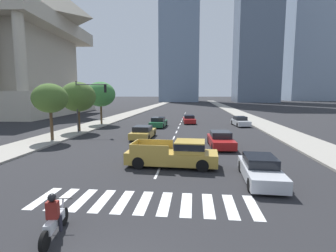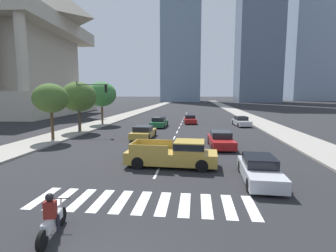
{
  "view_description": "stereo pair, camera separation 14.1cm",
  "coord_description": "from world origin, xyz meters",
  "px_view_note": "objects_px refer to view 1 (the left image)",
  "views": [
    {
      "loc": [
        2.07,
        -4.95,
        4.58
      ],
      "look_at": [
        0.0,
        15.13,
        2.0
      ],
      "focal_mm": 27.1,
      "sensor_mm": 36.0,
      "label": 1
    },
    {
      "loc": [
        2.21,
        -4.94,
        4.58
      ],
      "look_at": [
        0.0,
        15.13,
        2.0
      ],
      "focal_mm": 27.1,
      "sensor_mm": 36.0,
      "label": 2
    }
  ],
  "objects_px": {
    "pickup_truck": "(176,154)",
    "sedan_red_5": "(221,140)",
    "motorcycle_third": "(54,220)",
    "sedan_red_3": "(189,120)",
    "street_tree_third": "(101,94)",
    "traffic_signal_far": "(88,98)",
    "street_tree_nearest": "(50,98)",
    "sedan_silver_0": "(240,122)",
    "sedan_gold_2": "(143,133)",
    "sedan_green_1": "(158,123)",
    "street_tree_second": "(78,97)",
    "sedan_silver_4": "(260,170)"
  },
  "relations": [
    {
      "from": "sedan_silver_0",
      "to": "sedan_red_3",
      "type": "height_order",
      "value": "sedan_silver_0"
    },
    {
      "from": "sedan_red_3",
      "to": "sedan_red_5",
      "type": "distance_m",
      "value": 17.81
    },
    {
      "from": "street_tree_third",
      "to": "sedan_silver_0",
      "type": "bearing_deg",
      "value": 2.3
    },
    {
      "from": "sedan_gold_2",
      "to": "traffic_signal_far",
      "type": "distance_m",
      "value": 7.9
    },
    {
      "from": "street_tree_nearest",
      "to": "sedan_silver_0",
      "type": "bearing_deg",
      "value": 34.67
    },
    {
      "from": "street_tree_second",
      "to": "sedan_red_3",
      "type": "bearing_deg",
      "value": 39.53
    },
    {
      "from": "sedan_silver_0",
      "to": "sedan_red_5",
      "type": "distance_m",
      "value": 15.68
    },
    {
      "from": "pickup_truck",
      "to": "street_tree_second",
      "type": "distance_m",
      "value": 18.57
    },
    {
      "from": "pickup_truck",
      "to": "traffic_signal_far",
      "type": "relative_size",
      "value": 0.99
    },
    {
      "from": "sedan_green_1",
      "to": "traffic_signal_far",
      "type": "height_order",
      "value": "traffic_signal_far"
    },
    {
      "from": "traffic_signal_far",
      "to": "street_tree_nearest",
      "type": "relative_size",
      "value": 1.08
    },
    {
      "from": "sedan_silver_0",
      "to": "sedan_silver_4",
      "type": "relative_size",
      "value": 0.98
    },
    {
      "from": "street_tree_nearest",
      "to": "sedan_red_3",
      "type": "bearing_deg",
      "value": 51.99
    },
    {
      "from": "street_tree_nearest",
      "to": "street_tree_third",
      "type": "relative_size",
      "value": 0.88
    },
    {
      "from": "sedan_red_3",
      "to": "street_tree_nearest",
      "type": "xyz_separation_m",
      "value": [
        -12.9,
        -16.51,
        3.56
      ]
    },
    {
      "from": "sedan_green_1",
      "to": "sedan_gold_2",
      "type": "height_order",
      "value": "sedan_green_1"
    },
    {
      "from": "sedan_silver_0",
      "to": "street_tree_nearest",
      "type": "distance_m",
      "value": 24.92
    },
    {
      "from": "pickup_truck",
      "to": "sedan_silver_0",
      "type": "relative_size",
      "value": 1.27
    },
    {
      "from": "sedan_gold_2",
      "to": "sedan_silver_4",
      "type": "height_order",
      "value": "same"
    },
    {
      "from": "motorcycle_third",
      "to": "sedan_red_3",
      "type": "xyz_separation_m",
      "value": [
        3.64,
        32.23,
        -0.01
      ]
    },
    {
      "from": "pickup_truck",
      "to": "street_tree_third",
      "type": "relative_size",
      "value": 0.94
    },
    {
      "from": "pickup_truck",
      "to": "sedan_red_5",
      "type": "bearing_deg",
      "value": 64.52
    },
    {
      "from": "sedan_silver_0",
      "to": "sedan_green_1",
      "type": "bearing_deg",
      "value": -83.72
    },
    {
      "from": "sedan_gold_2",
      "to": "pickup_truck",
      "type": "bearing_deg",
      "value": -155.3
    },
    {
      "from": "street_tree_third",
      "to": "sedan_gold_2",
      "type": "bearing_deg",
      "value": -51.77
    },
    {
      "from": "sedan_red_3",
      "to": "pickup_truck",
      "type": "bearing_deg",
      "value": -6.47
    },
    {
      "from": "pickup_truck",
      "to": "sedan_silver_0",
      "type": "bearing_deg",
      "value": 72.94
    },
    {
      "from": "sedan_red_5",
      "to": "street_tree_second",
      "type": "relative_size",
      "value": 0.81
    },
    {
      "from": "sedan_silver_4",
      "to": "street_tree_nearest",
      "type": "height_order",
      "value": "street_tree_nearest"
    },
    {
      "from": "motorcycle_third",
      "to": "sedan_red_3",
      "type": "distance_m",
      "value": 32.43
    },
    {
      "from": "motorcycle_third",
      "to": "sedan_gold_2",
      "type": "bearing_deg",
      "value": -5.82
    },
    {
      "from": "sedan_red_5",
      "to": "sedan_red_3",
      "type": "bearing_deg",
      "value": -172.96
    },
    {
      "from": "sedan_green_1",
      "to": "sedan_red_5",
      "type": "height_order",
      "value": "sedan_green_1"
    },
    {
      "from": "motorcycle_third",
      "to": "sedan_silver_4",
      "type": "height_order",
      "value": "motorcycle_third"
    },
    {
      "from": "sedan_gold_2",
      "to": "street_tree_second",
      "type": "distance_m",
      "value": 9.77
    },
    {
      "from": "motorcycle_third",
      "to": "street_tree_third",
      "type": "bearing_deg",
      "value": 9.33
    },
    {
      "from": "pickup_truck",
      "to": "sedan_red_5",
      "type": "relative_size",
      "value": 1.22
    },
    {
      "from": "sedan_gold_2",
      "to": "sedan_red_3",
      "type": "relative_size",
      "value": 1.04
    },
    {
      "from": "traffic_signal_far",
      "to": "pickup_truck",
      "type": "bearing_deg",
      "value": -48.07
    },
    {
      "from": "pickup_truck",
      "to": "sedan_red_5",
      "type": "xyz_separation_m",
      "value": [
        3.4,
        6.33,
        -0.2
      ]
    },
    {
      "from": "motorcycle_third",
      "to": "sedan_silver_0",
      "type": "bearing_deg",
      "value": -28.76
    },
    {
      "from": "street_tree_second",
      "to": "pickup_truck",
      "type": "bearing_deg",
      "value": -46.46
    },
    {
      "from": "sedan_green_1",
      "to": "street_tree_nearest",
      "type": "xyz_separation_m",
      "value": [
        -8.77,
        -11.54,
        3.52
      ]
    },
    {
      "from": "pickup_truck",
      "to": "sedan_silver_4",
      "type": "bearing_deg",
      "value": -22.53
    },
    {
      "from": "traffic_signal_far",
      "to": "street_tree_third",
      "type": "height_order",
      "value": "street_tree_third"
    },
    {
      "from": "sedan_green_1",
      "to": "sedan_silver_4",
      "type": "bearing_deg",
      "value": -155.79
    },
    {
      "from": "sedan_gold_2",
      "to": "sedan_red_3",
      "type": "xyz_separation_m",
      "value": [
        4.47,
        14.0,
        -0.02
      ]
    },
    {
      "from": "motorcycle_third",
      "to": "sedan_green_1",
      "type": "xyz_separation_m",
      "value": [
        -0.49,
        27.26,
        0.04
      ]
    },
    {
      "from": "sedan_red_3",
      "to": "street_tree_second",
      "type": "bearing_deg",
      "value": -56.16
    },
    {
      "from": "sedan_green_1",
      "to": "street_tree_third",
      "type": "distance_m",
      "value": 9.74
    }
  ]
}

